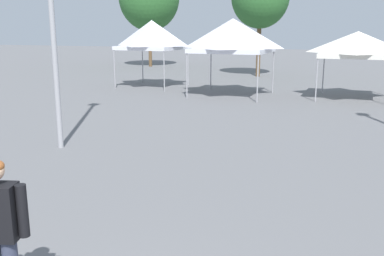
% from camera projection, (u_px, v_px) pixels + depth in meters
% --- Properties ---
extents(canopy_tent_far_left, '(3.19, 3.19, 3.56)m').
position_uv_depth(canopy_tent_far_left, '(152.00, 35.00, 23.06)').
color(canopy_tent_far_left, '#9E9EA3').
rests_on(canopy_tent_far_left, ground).
extents(canopy_tent_right_of_center, '(3.43, 3.43, 3.57)m').
position_uv_depth(canopy_tent_right_of_center, '(233.00, 35.00, 19.88)').
color(canopy_tent_right_of_center, '#9E9EA3').
rests_on(canopy_tent_right_of_center, ground).
extents(canopy_tent_center, '(3.14, 3.14, 2.99)m').
position_uv_depth(canopy_tent_center, '(357.00, 44.00, 18.93)').
color(canopy_tent_center, '#9E9EA3').
rests_on(canopy_tent_center, ground).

